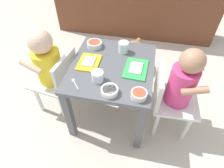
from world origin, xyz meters
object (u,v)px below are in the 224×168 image
at_px(seated_child_right, 180,85).
at_px(food_tray_right, 136,68).
at_px(seated_child_left, 49,64).
at_px(veggie_bowl_far, 94,44).
at_px(dining_table, 112,76).
at_px(water_cup_right, 123,48).
at_px(cereal_bowl_left_side, 110,91).
at_px(cereal_bowl_right_side, 139,95).
at_px(water_cup_left, 98,77).
at_px(spoon_by_left_tray, 75,83).
at_px(food_tray_left, 89,62).
at_px(dog, 130,54).

xyz_separation_m(seated_child_right, food_tray_right, (-0.27, 0.04, 0.05)).
relative_size(seated_child_left, veggie_bowl_far, 6.58).
height_order(seated_child_left, food_tray_right, seated_child_left).
relative_size(dining_table, water_cup_right, 7.67).
bearing_deg(water_cup_right, dining_table, -105.02).
bearing_deg(veggie_bowl_far, dining_table, -47.84).
bearing_deg(cereal_bowl_left_side, food_tray_right, 62.57).
bearing_deg(water_cup_right, food_tray_right, -56.29).
bearing_deg(cereal_bowl_right_side, cereal_bowl_left_side, -179.04).
bearing_deg(water_cup_left, veggie_bowl_far, 108.69).
bearing_deg(spoon_by_left_tray, food_tray_left, 82.28).
bearing_deg(seated_child_right, veggie_bowl_far, 159.43).
relative_size(dining_table, seated_child_left, 0.85).
height_order(seated_child_left, food_tray_left, seated_child_left).
relative_size(seated_child_right, cereal_bowl_right_side, 7.74).
xyz_separation_m(food_tray_right, water_cup_left, (-0.20, -0.14, 0.02)).
relative_size(food_tray_left, food_tray_right, 0.86).
bearing_deg(food_tray_left, veggie_bowl_far, 94.26).
height_order(food_tray_left, veggie_bowl_far, veggie_bowl_far).
xyz_separation_m(dining_table, water_cup_left, (-0.05, -0.14, 0.11)).
bearing_deg(water_cup_left, cereal_bowl_right_side, -17.65).
distance_m(cereal_bowl_left_side, spoon_by_left_tray, 0.21).
relative_size(food_tray_left, veggie_bowl_far, 1.70).
height_order(food_tray_left, cereal_bowl_left_side, cereal_bowl_left_side).
distance_m(seated_child_left, water_cup_right, 0.50).
bearing_deg(cereal_bowl_right_side, spoon_by_left_tray, 175.76).
height_order(water_cup_right, spoon_by_left_tray, water_cup_right).
height_order(food_tray_left, water_cup_right, water_cup_right).
height_order(dining_table, water_cup_right, water_cup_right).
height_order(water_cup_left, cereal_bowl_right_side, water_cup_left).
bearing_deg(water_cup_right, spoon_by_left_tray, -121.82).
bearing_deg(cereal_bowl_left_side, food_tray_left, 129.24).
distance_m(seated_child_right, spoon_by_left_tray, 0.62).
bearing_deg(cereal_bowl_right_side, water_cup_right, 111.24).
distance_m(dining_table, seated_child_left, 0.42).
bearing_deg(food_tray_left, spoon_by_left_tray, -97.72).
xyz_separation_m(seated_child_right, cereal_bowl_left_side, (-0.39, -0.18, 0.06)).
height_order(dog, food_tray_left, food_tray_left).
height_order(food_tray_right, cereal_bowl_right_side, cereal_bowl_right_side).
distance_m(seated_child_right, water_cup_right, 0.43).
bearing_deg(cereal_bowl_left_side, water_cup_right, 88.51).
distance_m(dog, cereal_bowl_right_side, 0.78).
bearing_deg(food_tray_left, dining_table, -0.88).
bearing_deg(water_cup_left, cereal_bowl_left_side, -42.66).
distance_m(seated_child_left, water_cup_left, 0.39).
height_order(veggie_bowl_far, cereal_bowl_right_side, same).
bearing_deg(dog, cereal_bowl_left_side, -92.51).
xyz_separation_m(water_cup_left, cereal_bowl_left_side, (0.09, -0.08, -0.01)).
distance_m(seated_child_left, spoon_by_left_tray, 0.30).
height_order(veggie_bowl_far, spoon_by_left_tray, veggie_bowl_far).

